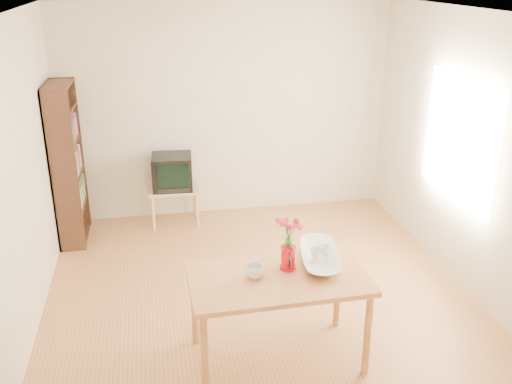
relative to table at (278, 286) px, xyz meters
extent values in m
plane|color=#9A6436|center=(0.04, 0.82, -0.66)|extent=(4.50, 4.50, 0.00)
plane|color=white|center=(0.04, 0.82, 1.94)|extent=(4.50, 4.50, 0.00)
plane|color=#F1E6C1|center=(0.04, 3.07, 0.64)|extent=(4.00, 0.00, 4.00)
plane|color=#F1E6C1|center=(0.04, -1.43, 0.64)|extent=(4.00, 0.00, 4.00)
plane|color=#F1E6C1|center=(-1.96, 0.82, 0.64)|extent=(0.00, 4.50, 4.50)
plane|color=#F1E6C1|center=(2.04, 0.82, 0.64)|extent=(0.00, 4.50, 4.50)
plane|color=white|center=(2.02, 1.12, 0.74)|extent=(0.00, 1.30, 1.30)
cube|color=#AE6D3B|center=(0.00, 0.00, 0.07)|extent=(1.37, 0.81, 0.04)
cylinder|color=#AE6D3B|center=(-0.61, -0.34, -0.31)|extent=(0.06, 0.06, 0.71)
cylinder|color=#AE6D3B|center=(0.62, -0.31, -0.31)|extent=(0.06, 0.06, 0.71)
cylinder|color=#AE6D3B|center=(-0.62, 0.31, -0.31)|extent=(0.06, 0.06, 0.71)
cylinder|color=#AE6D3B|center=(0.61, 0.34, -0.31)|extent=(0.06, 0.06, 0.71)
cube|color=tan|center=(-0.66, 2.79, -0.22)|extent=(0.60, 0.45, 0.03)
cylinder|color=tan|center=(-0.92, 2.60, -0.45)|extent=(0.04, 0.04, 0.43)
cylinder|color=tan|center=(-0.40, 2.60, -0.45)|extent=(0.04, 0.04, 0.43)
cylinder|color=tan|center=(-0.92, 2.97, -0.45)|extent=(0.04, 0.04, 0.43)
cylinder|color=tan|center=(-0.40, 2.97, -0.45)|extent=(0.04, 0.04, 0.43)
cube|color=black|center=(-1.81, 2.23, 0.24)|extent=(0.28, 0.02, 1.80)
cube|color=black|center=(-1.81, 2.90, 0.24)|extent=(0.28, 0.03, 1.80)
cube|color=black|center=(-1.94, 2.57, 0.24)|extent=(0.02, 0.70, 1.80)
cube|color=black|center=(-1.81, 2.57, -0.62)|extent=(0.27, 0.65, 0.02)
cube|color=black|center=(-1.81, 2.57, -0.26)|extent=(0.27, 0.65, 0.02)
cube|color=black|center=(-1.81, 2.57, 0.12)|extent=(0.27, 0.65, 0.02)
cube|color=black|center=(-1.81, 2.57, 0.50)|extent=(0.27, 0.65, 0.02)
cube|color=black|center=(-1.81, 2.57, 0.86)|extent=(0.27, 0.65, 0.02)
cube|color=black|center=(-1.81, 2.57, 1.12)|extent=(0.27, 0.65, 0.02)
cylinder|color=red|center=(0.10, 0.10, 0.18)|extent=(0.11, 0.11, 0.18)
cylinder|color=red|center=(0.10, 0.10, 0.10)|extent=(0.13, 0.13, 0.02)
cylinder|color=red|center=(0.10, 0.10, 0.27)|extent=(0.12, 0.12, 0.01)
cone|color=red|center=(0.11, 0.05, 0.25)|extent=(0.05, 0.07, 0.06)
torus|color=black|center=(0.09, 0.17, 0.19)|extent=(0.03, 0.10, 0.10)
imported|color=white|center=(-0.18, 0.01, 0.14)|extent=(0.18, 0.18, 0.10)
imported|color=white|center=(0.38, 0.18, 0.30)|extent=(0.52, 0.52, 0.43)
imported|color=white|center=(0.34, 0.18, 0.26)|extent=(0.10, 0.10, 0.06)
imported|color=white|center=(0.42, 0.20, 0.26)|extent=(0.10, 0.10, 0.07)
cube|color=black|center=(-0.66, 2.79, 0.00)|extent=(0.49, 0.45, 0.40)
cube|color=black|center=(-0.66, 2.86, 0.02)|extent=(0.34, 0.25, 0.28)
cube|color=black|center=(-0.66, 2.57, 0.02)|extent=(0.36, 0.04, 0.28)
camera|label=1|loc=(-0.87, -3.68, 2.27)|focal=40.00mm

